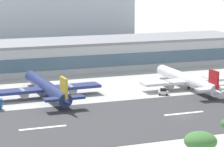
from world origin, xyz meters
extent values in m
plane|color=#B2AFA8|center=(0.00, 0.00, 0.00)|extent=(1400.00, 1400.00, 0.00)
cube|color=#38383A|center=(0.00, 2.86, 0.04)|extent=(800.00, 39.73, 0.08)
cube|color=white|center=(-38.18, 2.86, 0.09)|extent=(12.00, 1.20, 0.01)
cube|color=white|center=(1.50, 2.86, 0.09)|extent=(12.00, 1.20, 0.01)
cube|color=#B7BABC|center=(-5.10, 82.11, 5.39)|extent=(144.11, 27.63, 10.79)
cube|color=#476075|center=(-5.10, 68.15, 4.85)|extent=(139.79, 0.30, 4.85)
cube|color=gray|center=(-5.10, 82.11, 11.29)|extent=(145.55, 27.90, 1.00)
cube|color=#A8B2BC|center=(9.76, 198.80, 19.17)|extent=(109.15, 24.95, 38.34)
cylinder|color=navy|center=(-29.35, 36.25, 3.09)|extent=(5.71, 40.03, 3.99)
sphere|color=navy|center=(-30.21, 56.18, 3.09)|extent=(3.79, 3.79, 3.79)
cone|color=navy|center=(-28.49, 16.32, 3.09)|extent=(3.90, 7.33, 3.59)
cube|color=navy|center=(-29.32, 35.45, 2.69)|extent=(34.66, 7.47, 0.88)
cylinder|color=gray|center=(-21.58, 35.79, 1.99)|extent=(2.83, 5.69, 2.59)
cylinder|color=gray|center=(-37.06, 35.12, 1.99)|extent=(2.83, 5.69, 2.59)
cube|color=navy|center=(-28.56, 17.91, 3.49)|extent=(11.84, 3.79, 0.70)
cube|color=gold|center=(-28.56, 17.91, 6.28)|extent=(0.87, 5.41, 6.38)
cylinder|color=black|center=(-29.27, 34.26, 0.55)|extent=(0.72, 0.72, 1.10)
cylinder|color=white|center=(18.07, 32.22, 3.00)|extent=(4.50, 38.79, 3.87)
sphere|color=white|center=(18.38, 51.58, 3.00)|extent=(3.68, 3.68, 3.68)
cone|color=white|center=(17.75, 12.85, 3.00)|extent=(3.60, 7.03, 3.49)
cube|color=white|center=(18.05, 31.44, 2.61)|extent=(32.72, 6.34, 0.85)
cylinder|color=gray|center=(25.39, 31.33, 1.94)|extent=(2.61, 5.46, 2.52)
cylinder|color=gray|center=(10.71, 31.56, 1.94)|extent=(2.61, 5.46, 2.52)
cube|color=white|center=(17.78, 14.40, 3.39)|extent=(11.14, 3.37, 0.68)
cube|color=red|center=(17.78, 14.40, 6.10)|extent=(0.70, 5.24, 6.20)
cylinder|color=black|center=(18.03, 30.28, 0.53)|extent=(0.70, 0.70, 1.07)
cube|color=white|center=(6.23, 25.51, 0.80)|extent=(3.58, 2.89, 1.00)
cube|color=black|center=(6.23, 25.51, 1.75)|extent=(2.29, 2.02, 0.90)
cylinder|color=black|center=(6.86, 24.29, 0.30)|extent=(0.66, 0.52, 0.60)
cylinder|color=black|center=(7.60, 25.71, 0.30)|extent=(0.66, 0.52, 0.60)
cylinder|color=black|center=(4.87, 25.32, 0.30)|extent=(0.66, 0.52, 0.60)
cylinder|color=black|center=(5.61, 26.74, 0.30)|extent=(0.66, 0.52, 0.60)
cylinder|color=black|center=(-45.47, 26.10, 0.45)|extent=(0.94, 0.53, 0.90)
ellipsoid|color=#427538|center=(-27.08, -54.73, 12.98)|extent=(4.98, 4.98, 2.74)
camera|label=1|loc=(-65.37, -119.41, 37.14)|focal=82.73mm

